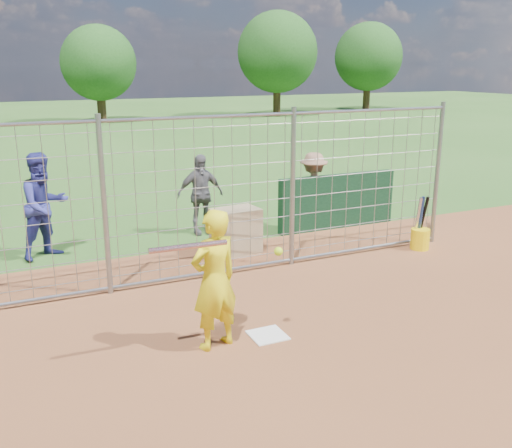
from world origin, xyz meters
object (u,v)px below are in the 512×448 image
bystander_b (200,194)px  bucket_with_bats (420,236)px  bystander_c (313,191)px  bystander_a (45,206)px  equipment_bin (236,231)px  batter (214,280)px

bystander_b → bucket_with_bats: bearing=-38.5°
bystander_c → bystander_a: bearing=9.8°
bystander_c → bucket_with_bats: 2.35m
bystander_a → equipment_bin: bystander_a is taller
bystander_b → bystander_c: bystander_b is taller
bystander_c → bucket_with_bats: bystander_c is taller
bystander_b → bucket_with_bats: bystander_b is taller
batter → bystander_a: (-1.48, 4.29, 0.07)m
batter → bucket_with_bats: 5.10m
bystander_c → bucket_with_bats: size_ratio=1.59×
batter → bystander_b: batter is taller
equipment_bin → bucket_with_bats: bearing=-27.2°
bystander_c → equipment_bin: 2.22m
batter → bystander_a: bystander_a is taller
bystander_b → bystander_c: 2.28m
bystander_c → bucket_with_bats: (1.07, -2.02, -0.53)m
batter → bystander_c: bearing=-147.7°
equipment_bin → bucket_with_bats: (3.10, -1.21, -0.15)m
batter → bystander_c: (3.61, 3.96, -0.07)m
batter → equipment_bin: (1.57, 3.14, -0.44)m
bystander_b → equipment_bin: (0.17, -1.40, -0.39)m
batter → bystander_c: size_ratio=1.08×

